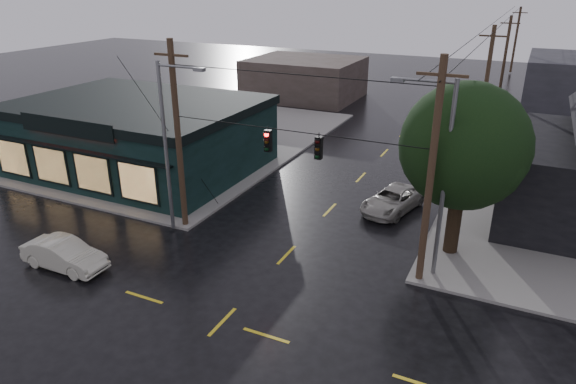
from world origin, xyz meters
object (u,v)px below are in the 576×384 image
at_px(corner_tree, 464,147).
at_px(suv_silver, 393,200).
at_px(utility_pole_ne, 419,280).
at_px(sedan_cream, 64,254).
at_px(utility_pole_nw, 186,226).

bearing_deg(corner_tree, suv_silver, 136.22).
bearing_deg(suv_silver, corner_tree, -30.42).
bearing_deg(utility_pole_ne, corner_tree, 75.18).
height_order(utility_pole_ne, sedan_cream, utility_pole_ne).
height_order(utility_pole_nw, suv_silver, utility_pole_nw).
height_order(utility_pole_nw, utility_pole_ne, same).
relative_size(utility_pole_nw, utility_pole_ne, 1.00).
bearing_deg(suv_silver, sedan_cream, -119.97).
height_order(utility_pole_nw, sedan_cream, utility_pole_nw).
height_order(sedan_cream, suv_silver, sedan_cream).
bearing_deg(sedan_cream, corner_tree, -60.76).
bearing_deg(utility_pole_nw, utility_pole_ne, 0.00).
bearing_deg(corner_tree, utility_pole_nw, -166.92).
height_order(corner_tree, utility_pole_ne, corner_tree).
bearing_deg(utility_pole_ne, utility_pole_nw, 180.00).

